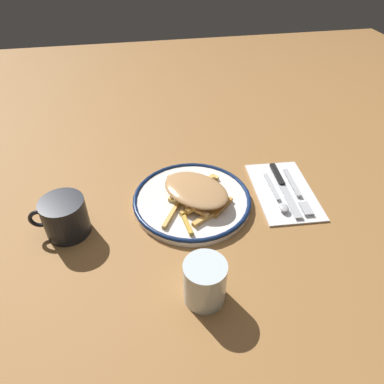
% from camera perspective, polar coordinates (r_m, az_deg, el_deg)
% --- Properties ---
extents(ground_plane, '(2.60, 2.60, 0.00)m').
position_cam_1_polar(ground_plane, '(0.86, -0.00, -1.81)').
color(ground_plane, '#9B6938').
extents(plate, '(0.29, 0.29, 0.02)m').
position_cam_1_polar(plate, '(0.85, -0.00, -1.26)').
color(plate, white).
rests_on(plate, ground_plane).
extents(fries_heap, '(0.20, 0.22, 0.04)m').
position_cam_1_polar(fries_heap, '(0.83, 0.64, 0.05)').
color(fries_heap, tan).
rests_on(fries_heap, plate).
extents(napkin, '(0.16, 0.25, 0.01)m').
position_cam_1_polar(napkin, '(0.91, 14.82, 0.15)').
color(napkin, white).
rests_on(napkin, ground_plane).
extents(fork, '(0.03, 0.18, 0.01)m').
position_cam_1_polar(fork, '(0.91, 16.74, 0.20)').
color(fork, silver).
rests_on(fork, napkin).
extents(knife, '(0.03, 0.21, 0.01)m').
position_cam_1_polar(knife, '(0.92, 14.53, 1.26)').
color(knife, black).
rests_on(knife, napkin).
extents(spoon, '(0.02, 0.15, 0.01)m').
position_cam_1_polar(spoon, '(0.87, 14.03, -1.09)').
color(spoon, silver).
rests_on(spoon, napkin).
extents(water_glass, '(0.08, 0.08, 0.09)m').
position_cam_1_polar(water_glass, '(0.65, 2.10, -14.49)').
color(water_glass, silver).
rests_on(water_glass, ground_plane).
extents(coffee_mug, '(0.12, 0.10, 0.09)m').
position_cam_1_polar(coffee_mug, '(0.81, -20.12, -3.88)').
color(coffee_mug, black).
rests_on(coffee_mug, ground_plane).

